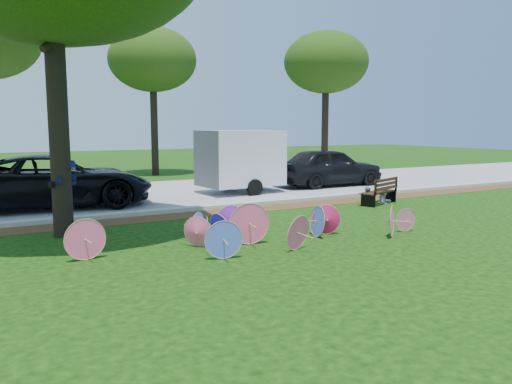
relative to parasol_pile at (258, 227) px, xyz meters
The scene contains 12 objects.
ground 0.74m from the parasol_pile, 70.70° to the right, with size 90.00×90.00×0.00m, color black.
mulch_strip 3.91m from the parasol_pile, 86.85° to the left, with size 90.00×1.00×0.01m, color #472D16.
curb 4.60m from the parasol_pile, 87.33° to the left, with size 90.00×0.30×0.12m, color #B7B5AD.
street 8.75m from the parasol_pile, 88.60° to the left, with size 90.00×8.00×0.01m, color gray.
parasol_pile is the anchor object (origin of this frame).
black_van 7.84m from the parasol_pile, 113.47° to the left, with size 2.68×5.81×1.61m, color black.
dark_pickup 10.82m from the parasol_pile, 44.87° to the left, with size 1.88×4.68×1.59m, color black.
cargo_trailer 8.24m from the parasol_pile, 65.28° to the left, with size 2.91×1.84×2.64m, color white.
park_bench 6.68m from the parasol_pile, 25.63° to the left, with size 1.60×0.61×0.84m, color black, non-canonical shape.
person_left 6.39m from the parasol_pile, 27.39° to the left, with size 0.40×0.26×1.09m, color #313843.
person_right 7.02m from the parasol_pile, 24.76° to the left, with size 0.51×0.40×1.06m, color #B3B3BC.
bg_trees 14.94m from the parasol_pile, 77.56° to the left, with size 20.25×7.76×7.40m.
Camera 1 is at (-5.31, -8.46, 2.47)m, focal length 35.00 mm.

